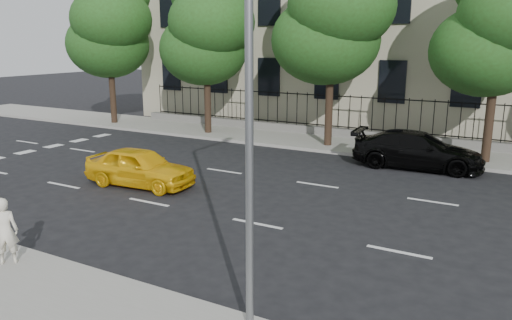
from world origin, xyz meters
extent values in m
plane|color=black|center=(0.00, 0.00, 0.00)|extent=(120.00, 120.00, 0.00)
cube|color=gray|center=(0.00, 14.00, 0.07)|extent=(60.00, 4.00, 0.15)
cube|color=slate|center=(0.00, 15.70, 0.35)|extent=(30.00, 0.50, 0.40)
cube|color=black|center=(0.00, 15.70, 0.65)|extent=(28.80, 0.05, 0.05)
cube|color=black|center=(0.00, 15.70, 2.25)|extent=(28.80, 0.05, 0.05)
cylinder|color=slate|center=(2.50, -2.30, 4.15)|extent=(0.14, 0.14, 8.00)
cylinder|color=#382619|center=(-16.00, 13.20, 1.72)|extent=(0.36, 0.36, 3.15)
ellipsoid|color=#264918|center=(-16.40, 13.50, 4.86)|extent=(4.94, 4.94, 4.06)
ellipsoid|color=#264918|center=(-15.50, 13.00, 6.29)|extent=(4.68, 4.68, 3.85)
cylinder|color=#382619|center=(-9.00, 13.20, 1.64)|extent=(0.36, 0.36, 2.97)
ellipsoid|color=#264918|center=(-9.40, 13.50, 4.62)|extent=(4.75, 4.75, 3.90)
ellipsoid|color=#264918|center=(-8.50, 13.00, 6.00)|extent=(4.50, 4.50, 3.70)
cylinder|color=#382619|center=(-2.00, 13.20, 1.81)|extent=(0.36, 0.36, 3.32)
ellipsoid|color=#264918|center=(-2.40, 13.50, 5.09)|extent=(5.13, 5.13, 4.21)
ellipsoid|color=#264918|center=(-1.50, 13.00, 6.58)|extent=(4.86, 4.86, 4.00)
cylinder|color=#382619|center=(5.00, 13.20, 1.69)|extent=(0.36, 0.36, 3.08)
ellipsoid|color=#264918|center=(4.60, 13.50, 4.67)|extent=(4.56, 4.56, 3.74)
imported|color=yellow|center=(-5.52, 3.83, 0.69)|extent=(4.17, 1.93, 1.38)
imported|color=black|center=(2.59, 11.28, 0.75)|extent=(5.28, 2.41, 1.50)
imported|color=silver|center=(-3.58, -2.77, 0.93)|extent=(0.67, 0.66, 1.55)
camera|label=1|loc=(6.46, -9.21, 5.09)|focal=35.00mm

